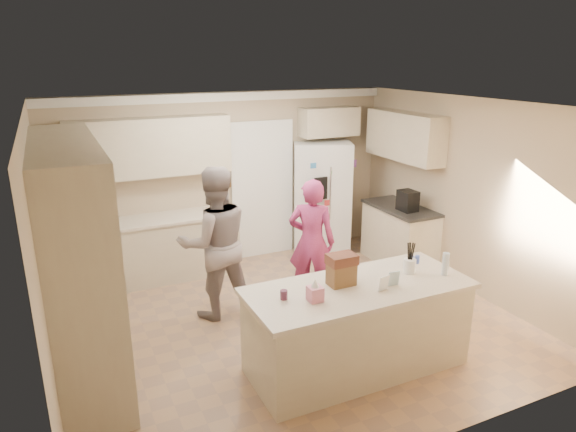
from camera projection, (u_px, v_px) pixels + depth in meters
name	position (u px, v px, depth m)	size (l,w,h in m)	color
floor	(293.00, 324.00, 6.23)	(5.20, 4.60, 0.02)	#9B7756
ceiling	(293.00, 104.00, 5.45)	(5.20, 4.60, 0.02)	white
wall_back	(228.00, 179.00, 7.83)	(5.20, 0.02, 2.60)	tan
wall_front	(426.00, 308.00, 3.84)	(5.20, 0.02, 2.60)	tan
wall_left	(41.00, 258.00, 4.78)	(0.02, 4.60, 2.60)	tan
wall_right	(468.00, 196.00, 6.90)	(0.02, 4.60, 2.60)	tan
crown_back	(226.00, 97.00, 7.42)	(5.20, 0.08, 0.12)	white
pantry_bank	(77.00, 258.00, 5.12)	(0.60, 2.60, 2.35)	beige
back_base_cab	(160.00, 250.00, 7.36)	(2.20, 0.60, 0.88)	beige
back_countertop	(158.00, 219.00, 7.21)	(2.24, 0.63, 0.04)	beige
back_upper_cab	(151.00, 147.00, 7.03)	(2.20, 0.35, 0.80)	beige
doorway_opening	(262.00, 191.00, 8.11)	(0.90, 0.06, 2.10)	black
doorway_casing	(263.00, 192.00, 8.08)	(1.02, 0.03, 2.22)	white
wall_frame_upper	(229.00, 163.00, 7.73)	(0.15, 0.02, 0.20)	brown
wall_frame_lower	(230.00, 181.00, 7.81)	(0.15, 0.02, 0.20)	brown
refrigerator	(321.00, 197.00, 8.36)	(0.90, 0.70, 1.80)	white
fridge_seam	(332.00, 202.00, 8.05)	(0.01, 0.02, 1.78)	gray
fridge_dispenser	(321.00, 188.00, 7.88)	(0.22, 0.03, 0.35)	black
fridge_handle_l	(330.00, 194.00, 7.97)	(0.02, 0.02, 0.85)	silver
fridge_handle_r	(336.00, 193.00, 8.01)	(0.02, 0.02, 0.85)	silver
over_fridge_cab	(329.00, 122.00, 8.10)	(0.95, 0.35, 0.45)	beige
right_base_cab	(399.00, 236.00, 7.89)	(0.60, 1.20, 0.88)	beige
right_countertop	(401.00, 208.00, 7.75)	(0.63, 1.24, 0.04)	#2D2B28
right_upper_cab	(405.00, 136.00, 7.66)	(0.35, 1.50, 0.70)	beige
coffee_maker	(408.00, 201.00, 7.51)	(0.22, 0.28, 0.30)	black
island_base	(357.00, 329.00, 5.23)	(2.20, 0.90, 0.88)	beige
island_top	(359.00, 288.00, 5.09)	(2.28, 0.96, 0.05)	beige
utensil_crock	(410.00, 266.00, 5.37)	(0.13, 0.13, 0.15)	white
tissue_box	(315.00, 294.00, 4.75)	(0.13, 0.13, 0.14)	pink
tissue_plume	(315.00, 283.00, 4.72)	(0.08, 0.08, 0.08)	white
dollhouse_body	(341.00, 274.00, 5.08)	(0.26, 0.18, 0.22)	brown
dollhouse_roof	(342.00, 259.00, 5.03)	(0.28, 0.20, 0.10)	#592D1E
jam_jar	(284.00, 295.00, 4.79)	(0.07, 0.07, 0.09)	#59263F
greeting_card_a	(384.00, 283.00, 4.95)	(0.12, 0.01, 0.16)	white
greeting_card_b	(394.00, 279.00, 5.05)	(0.12, 0.01, 0.16)	silver
water_bottle	(445.00, 264.00, 5.30)	(0.07, 0.07, 0.24)	silver
shaker_salt	(412.00, 260.00, 5.59)	(0.05, 0.05, 0.09)	#3C52AB
shaker_pepper	(417.00, 259.00, 5.62)	(0.05, 0.05, 0.09)	#3C52AB
teen_boy	(215.00, 243.00, 6.18)	(0.92, 0.71, 1.89)	gray
teen_girl	(312.00, 242.00, 6.56)	(0.60, 0.40, 1.65)	#B03688
fridge_magnets	(333.00, 202.00, 8.04)	(0.76, 0.02, 1.44)	tan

